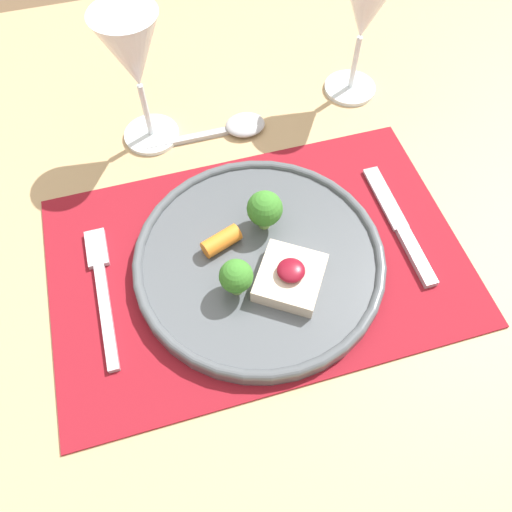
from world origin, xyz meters
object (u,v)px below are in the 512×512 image
object	(u,v)px
wine_glass_near	(366,9)
wine_glass_far	(133,57)
spoon	(236,127)
knife	(403,231)
fork	(102,285)
dinner_plate	(257,259)

from	to	relation	value
wine_glass_near	wine_glass_far	xyz separation A→B (m)	(-0.30, -0.01, -0.00)
spoon	knife	bearing A→B (deg)	-55.12
fork	spoon	bearing A→B (deg)	43.85
wine_glass_near	spoon	bearing A→B (deg)	-169.01
knife	wine_glass_far	size ratio (longest dim) A/B	0.98
spoon	wine_glass_far	bearing A→B (deg)	170.18
spoon	wine_glass_near	distance (m)	0.23
knife	wine_glass_far	xyz separation A→B (m)	(-0.27, 0.25, 0.12)
wine_glass_near	knife	bearing A→B (deg)	-97.63
wine_glass_far	wine_glass_near	bearing A→B (deg)	2.56
fork	spoon	world-z (taller)	spoon
fork	wine_glass_near	xyz separation A→B (m)	(0.40, 0.24, 0.12)
dinner_plate	knife	bearing A→B (deg)	-1.43
spoon	wine_glass_far	xyz separation A→B (m)	(-0.12, 0.02, 0.12)
dinner_plate	wine_glass_far	world-z (taller)	wine_glass_far
wine_glass_near	wine_glass_far	distance (m)	0.30
spoon	dinner_plate	bearing A→B (deg)	-97.32
fork	wine_glass_near	world-z (taller)	wine_glass_near
dinner_plate	spoon	xyz separation A→B (m)	(0.03, 0.22, -0.01)
knife	dinner_plate	bearing A→B (deg)	176.18
fork	wine_glass_far	size ratio (longest dim) A/B	0.98
knife	spoon	world-z (taller)	spoon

